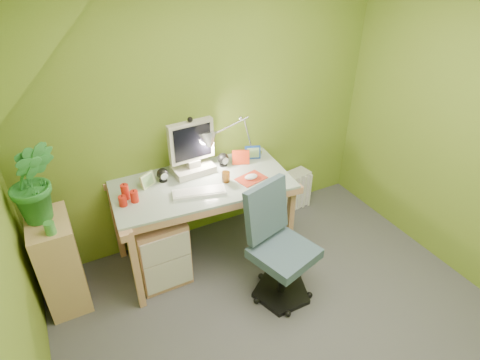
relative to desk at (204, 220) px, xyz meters
name	(u,v)px	position (x,y,z in m)	size (l,w,h in m)	color
floor	(305,349)	(0.23, -1.23, -0.39)	(3.20, 3.20, 0.01)	#4D4D52
wall_back	(207,111)	(0.23, 0.37, 0.82)	(3.20, 0.01, 2.40)	olive
slope_ceiling	(122,146)	(-0.77, -1.23, 1.47)	(1.10, 3.20, 1.10)	white
desk	(204,220)	(0.00, 0.00, 0.00)	(1.43, 0.72, 0.77)	tan
monitor	(191,145)	(0.00, 0.18, 0.64)	(0.38, 0.22, 0.51)	#BAB6A8
speaker_left	(163,175)	(-0.27, 0.16, 0.44)	(0.10, 0.10, 0.11)	black
speaker_right	(223,160)	(0.27, 0.16, 0.44)	(0.10, 0.10, 0.12)	black
keyboard	(199,192)	(-0.08, -0.14, 0.39)	(0.41, 0.13, 0.02)	white
mousepad	(251,178)	(0.38, -0.14, 0.39)	(0.23, 0.17, 0.01)	#B4321C
mouse	(251,177)	(0.38, -0.14, 0.40)	(0.11, 0.07, 0.04)	white
amber_tumbler	(226,177)	(0.18, -0.08, 0.43)	(0.07, 0.07, 0.09)	#8E4E14
candle_cluster	(126,194)	(-0.60, 0.01, 0.45)	(0.16, 0.14, 0.12)	red
photo_frame_red	(241,157)	(0.42, 0.12, 0.45)	(0.15, 0.02, 0.13)	red
photo_frame_blue	(253,152)	(0.56, 0.16, 0.44)	(0.14, 0.02, 0.12)	navy
photo_frame_green	(148,180)	(-0.40, 0.14, 0.44)	(0.13, 0.02, 0.11)	#B8D08F
desk_lamp	(241,128)	(0.45, 0.18, 0.69)	(0.58, 0.25, 0.62)	silver
side_ledge	(60,263)	(-1.17, 0.01, 0.00)	(0.29, 0.44, 0.77)	tan
potted_plant	(34,182)	(-1.17, 0.06, 0.70)	(0.34, 0.27, 0.61)	#297C30
green_cup	(50,228)	(-1.15, -0.14, 0.44)	(0.07, 0.07, 0.09)	#3D8E3B
task_chair	(284,252)	(0.35, -0.72, 0.06)	(0.49, 0.49, 0.89)	#3E5565
radiator	(291,191)	(1.07, 0.25, -0.18)	(0.40, 0.16, 0.40)	silver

